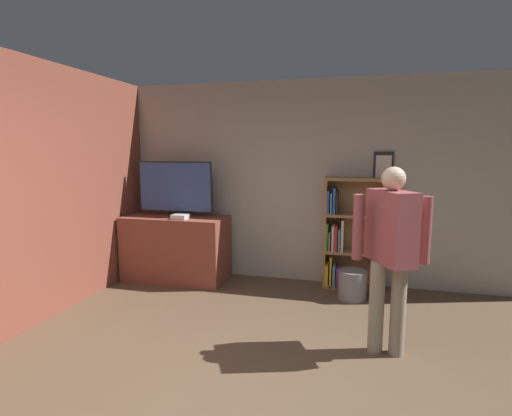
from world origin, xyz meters
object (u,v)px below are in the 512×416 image
Objects in this scene: television at (175,188)px; person at (390,244)px; game_console at (180,217)px; bookshelf at (347,236)px; waste_bin at (352,285)px.

person is (2.70, -1.45, -0.29)m from television.
bookshelf is at bearing 11.15° from game_console.
television is at bearing 127.81° from game_console.
bookshelf is 1.75m from person.
person is at bearing -75.95° from waste_bin.
television reaches higher than bookshelf.
game_console is at bearing -144.50° from person.
television is 5.31× the size of game_console.
television reaches higher than game_console.
bookshelf is at bearing 5.52° from television.
person reaches higher than waste_bin.
bookshelf is 0.87× the size of person.
television is 0.44m from game_console.
bookshelf is (2.14, 0.42, -0.22)m from game_console.
game_console reaches higher than waste_bin.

